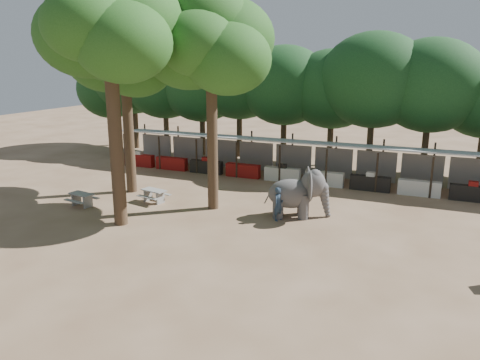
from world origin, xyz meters
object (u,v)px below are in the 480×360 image
at_px(yard_tree_left, 124,51).
at_px(yard_tree_center, 108,25).
at_px(picnic_table_far, 154,194).
at_px(elephant, 298,193).
at_px(yard_tree_back, 210,43).
at_px(handler, 279,204).
at_px(picnic_table_near, 82,198).

height_order(yard_tree_left, yard_tree_center, yard_tree_center).
xyz_separation_m(yard_tree_left, picnic_table_far, (2.62, -1.54, -7.73)).
xyz_separation_m(yard_tree_left, elephant, (10.70, -0.72, -6.96)).
bearing_deg(yard_tree_center, yard_tree_back, 53.14).
xyz_separation_m(yard_tree_back, elephant, (4.71, 0.28, -7.31)).
bearing_deg(elephant, handler, -147.56).
distance_m(yard_tree_left, elephant, 12.79).
relative_size(yard_tree_left, picnic_table_far, 6.58).
bearing_deg(yard_tree_back, picnic_table_far, -170.86).
height_order(yard_tree_left, picnic_table_far, yard_tree_left).
distance_m(handler, picnic_table_far, 7.37).
bearing_deg(yard_tree_left, handler, -9.47).
bearing_deg(handler, picnic_table_near, 117.82).
distance_m(yard_tree_left, picnic_table_far, 8.31).
bearing_deg(yard_tree_back, picnic_table_near, -157.59).
height_order(yard_tree_back, picnic_table_near, yard_tree_back).
bearing_deg(picnic_table_near, yard_tree_back, 32.07).
distance_m(yard_tree_left, handler, 12.51).
distance_m(yard_tree_center, yard_tree_back, 5.04).
xyz_separation_m(handler, picnic_table_near, (-10.55, -2.05, -0.37)).
bearing_deg(picnic_table_far, elephant, 17.73).
relative_size(yard_tree_back, handler, 6.76).
bearing_deg(picnic_table_near, yard_tree_center, -10.18).
xyz_separation_m(yard_tree_center, elephant, (7.70, 4.28, -7.97)).
bearing_deg(picnic_table_far, yard_tree_center, -71.88).
bearing_deg(picnic_table_near, yard_tree_left, 90.88).
bearing_deg(elephant, yard_tree_back, 163.33).
relative_size(yard_tree_left, yard_tree_back, 0.97).
bearing_deg(yard_tree_back, yard_tree_left, 170.54).
relative_size(yard_tree_center, elephant, 3.62).
height_order(yard_tree_left, handler, yard_tree_left).
height_order(yard_tree_center, elephant, yard_tree_center).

